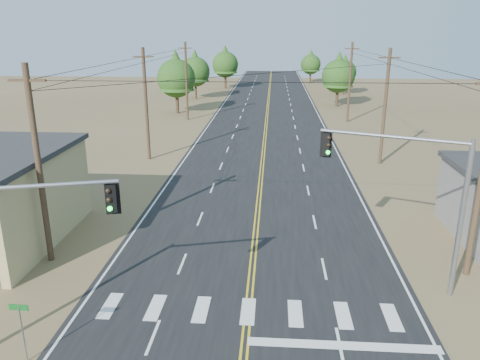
{
  "coord_description": "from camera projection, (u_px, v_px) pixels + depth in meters",
  "views": [
    {
      "loc": [
        0.89,
        -9.17,
        11.43
      ],
      "look_at": [
        -0.87,
        15.38,
        3.5
      ],
      "focal_mm": 35.0,
      "sensor_mm": 36.0,
      "label": 1
    }
  ],
  "objects": [
    {
      "name": "utility_pole_left_far",
      "position": [
        186.0,
        81.0,
        60.79
      ],
      "size": [
        1.8,
        0.3,
        10.0
      ],
      "color": "#4C3826",
      "rests_on": "ground"
    },
    {
      "name": "tree_left_near",
      "position": [
        176.0,
        74.0,
        65.52
      ],
      "size": [
        5.36,
        5.36,
        8.94
      ],
      "color": "#3F2D1E",
      "rests_on": "ground"
    },
    {
      "name": "utility_pole_left_near",
      "position": [
        39.0,
        165.0,
        22.81
      ],
      "size": [
        1.8,
        0.3,
        10.0
      ],
      "color": "#4C3826",
      "rests_on": "ground"
    },
    {
      "name": "tree_right_mid",
      "position": [
        345.0,
        70.0,
        85.64
      ],
      "size": [
        4.35,
        4.35,
        7.26
      ],
      "color": "#3F2D1E",
      "rests_on": "ground"
    },
    {
      "name": "tree_right_near",
      "position": [
        339.0,
        73.0,
        71.62
      ],
      "size": [
        5.04,
        5.04,
        8.4
      ],
      "color": "#3F2D1E",
      "rests_on": "ground"
    },
    {
      "name": "signal_mast_right",
      "position": [
        418.0,
        186.0,
        20.43
      ],
      "size": [
        6.06,
        2.58,
        7.19
      ],
      "rotation": [
        0.0,
        0.0,
        -0.38
      ],
      "color": "gray",
      "rests_on": "ground"
    },
    {
      "name": "utility_pole_right_far",
      "position": [
        350.0,
        82.0,
        59.36
      ],
      "size": [
        1.8,
        0.3,
        10.0
      ],
      "color": "#4C3826",
      "rests_on": "ground"
    },
    {
      "name": "street_sign",
      "position": [
        21.0,
        324.0,
        16.43
      ],
      "size": [
        0.7,
        0.06,
        2.35
      ],
      "rotation": [
        0.0,
        0.0,
        -0.01
      ],
      "color": "gray",
      "rests_on": "ground"
    },
    {
      "name": "road",
      "position": [
        262.0,
        167.0,
        40.75
      ],
      "size": [
        15.0,
        200.0,
        0.02
      ],
      "primitive_type": "cube",
      "color": "black",
      "rests_on": "ground"
    },
    {
      "name": "tree_left_mid",
      "position": [
        195.0,
        69.0,
        79.63
      ],
      "size": [
        5.01,
        5.01,
        8.35
      ],
      "color": "#3F2D1E",
      "rests_on": "ground"
    },
    {
      "name": "utility_pole_left_mid",
      "position": [
        146.0,
        104.0,
        41.8
      ],
      "size": [
        1.8,
        0.3,
        10.0
      ],
      "color": "#4C3826",
      "rests_on": "ground"
    },
    {
      "name": "utility_pole_right_mid",
      "position": [
        385.0,
        106.0,
        40.37
      ],
      "size": [
        1.8,
        0.3,
        10.0
      ],
      "color": "#4C3826",
      "rests_on": "ground"
    },
    {
      "name": "tree_left_far",
      "position": [
        225.0,
        62.0,
        93.95
      ],
      "size": [
        5.18,
        5.18,
        8.63
      ],
      "color": "#3F2D1E",
      "rests_on": "ground"
    },
    {
      "name": "tree_right_far",
      "position": [
        311.0,
        62.0,
        104.42
      ],
      "size": [
        4.41,
        4.41,
        7.34
      ],
      "color": "#3F2D1E",
      "rests_on": "ground"
    }
  ]
}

